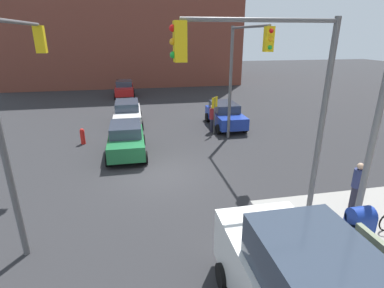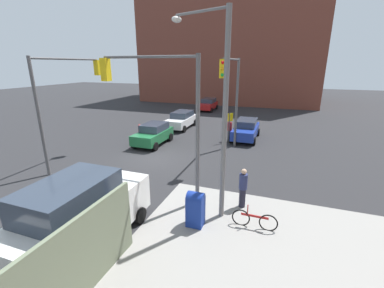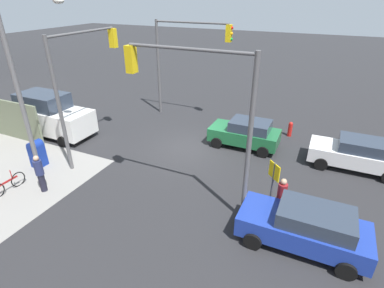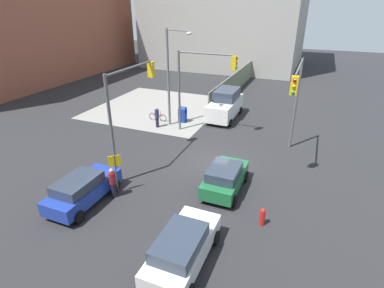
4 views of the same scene
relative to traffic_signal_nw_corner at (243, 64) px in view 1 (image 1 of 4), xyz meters
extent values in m
plane|color=#28282B|center=(2.58, -4.50, -4.61)|extent=(120.00, 120.00, 0.00)
cube|color=brown|center=(-29.42, -6.07, 5.15)|extent=(16.00, 28.00, 19.51)
cylinder|color=#59595B|center=(-1.92, 0.00, -1.36)|extent=(0.18, 0.18, 6.50)
cylinder|color=#59595B|center=(0.44, 0.00, 1.77)|extent=(4.71, 0.12, 0.12)
cube|color=yellow|center=(2.79, 0.00, 1.24)|extent=(0.32, 0.36, 1.00)
sphere|color=red|center=(2.97, 0.00, 1.56)|extent=(0.18, 0.18, 0.18)
sphere|color=orange|center=(2.97, 0.00, 1.24)|extent=(0.18, 0.18, 0.18)
sphere|color=green|center=(2.97, 0.00, 0.92)|extent=(0.18, 0.18, 0.18)
cylinder|color=#59595B|center=(7.08, -9.00, -1.36)|extent=(0.18, 0.18, 6.50)
cylinder|color=#59595B|center=(4.55, -9.00, 1.77)|extent=(5.07, 0.12, 0.12)
cube|color=yellow|center=(2.01, -9.00, 1.24)|extent=(0.32, 0.36, 1.00)
sphere|color=red|center=(1.83, -9.00, 1.56)|extent=(0.18, 0.18, 0.18)
sphere|color=orange|center=(1.83, -9.00, 1.24)|extent=(0.18, 0.18, 0.18)
sphere|color=green|center=(1.83, -9.00, 0.92)|extent=(0.18, 0.18, 0.18)
cylinder|color=#59595B|center=(7.08, 0.00, -1.36)|extent=(0.18, 0.18, 6.50)
cylinder|color=#59595B|center=(7.08, -2.20, 1.77)|extent=(0.12, 4.40, 0.12)
cube|color=yellow|center=(7.08, -4.40, 1.24)|extent=(0.36, 0.32, 1.00)
sphere|color=red|center=(7.08, -4.58, 1.56)|extent=(0.18, 0.18, 0.18)
sphere|color=orange|center=(7.08, -4.58, 1.24)|extent=(0.18, 0.18, 0.18)
sphere|color=green|center=(7.08, -4.58, 0.92)|extent=(0.18, 0.18, 0.18)
cylinder|color=slate|center=(7.78, 1.30, -0.61)|extent=(0.20, 0.20, 8.00)
cylinder|color=#4C4C4C|center=(-2.82, -0.68, -3.41)|extent=(0.08, 0.08, 2.40)
cube|color=yellow|center=(-2.82, -0.68, -2.56)|extent=(0.48, 0.48, 0.64)
cube|color=navy|center=(8.78, 0.50, -4.03)|extent=(0.56, 0.64, 1.15)
cylinder|color=navy|center=(8.78, 0.50, -3.46)|extent=(0.56, 0.64, 0.56)
cylinder|color=red|center=(-2.42, -8.70, -4.21)|extent=(0.26, 0.26, 0.80)
sphere|color=red|center=(-2.42, -8.70, -3.79)|extent=(0.24, 0.24, 0.24)
cube|color=#B21919|center=(-16.53, -6.49, -3.91)|extent=(3.95, 1.80, 0.75)
cube|color=#2D3847|center=(-16.84, -6.49, -3.26)|extent=(2.21, 1.58, 0.55)
cylinder|color=black|center=(-15.18, -5.59, -4.29)|extent=(0.64, 0.22, 0.64)
cylinder|color=black|center=(-15.18, -7.39, -4.29)|extent=(0.64, 0.22, 0.64)
cylinder|color=black|center=(-17.87, -5.59, -4.29)|extent=(0.64, 0.22, 0.64)
cylinder|color=black|center=(-17.87, -7.39, -4.29)|extent=(0.64, 0.22, 0.64)
cube|color=#1E6638|center=(-0.18, -6.16, -3.91)|extent=(3.93, 1.80, 0.75)
cube|color=#2D3847|center=(-0.49, -6.16, -3.26)|extent=(2.20, 1.58, 0.55)
cylinder|color=black|center=(1.16, -5.26, -4.29)|extent=(0.64, 0.22, 0.64)
cylinder|color=black|center=(1.16, -7.06, -4.29)|extent=(0.64, 0.22, 0.64)
cylinder|color=black|center=(-1.52, -5.26, -4.29)|extent=(0.64, 0.22, 0.64)
cylinder|color=black|center=(-1.52, -7.06, -4.29)|extent=(0.64, 0.22, 0.64)
cube|color=white|center=(-5.97, -6.13, -3.91)|extent=(4.41, 1.80, 0.75)
cube|color=#2D3847|center=(-6.32, -6.13, -3.26)|extent=(2.47, 1.58, 0.55)
cylinder|color=black|center=(-4.47, -5.23, -4.29)|extent=(0.64, 0.22, 0.64)
cylinder|color=black|center=(-4.47, -7.03, -4.29)|extent=(0.64, 0.22, 0.64)
cylinder|color=black|center=(-7.47, -5.23, -4.29)|extent=(0.64, 0.22, 0.64)
cylinder|color=black|center=(-7.47, -7.03, -4.29)|extent=(0.64, 0.22, 0.64)
cube|color=#1E389E|center=(-4.17, 0.49, -3.91)|extent=(4.37, 1.80, 0.75)
cube|color=#2D3847|center=(-4.52, 0.49, -3.26)|extent=(2.44, 1.58, 0.55)
cylinder|color=black|center=(-2.68, 1.39, -4.29)|extent=(0.64, 0.22, 0.64)
cylinder|color=black|center=(-2.68, -0.41, -4.29)|extent=(0.64, 0.22, 0.64)
cylinder|color=black|center=(-5.65, 1.39, -4.29)|extent=(0.64, 0.22, 0.64)
cylinder|color=black|center=(-5.65, -0.41, -4.29)|extent=(0.64, 0.22, 0.64)
cube|color=#2D3847|center=(11.62, -2.70, -2.44)|extent=(3.02, 1.85, 0.90)
cylinder|color=black|center=(9.36, -3.75, -4.29)|extent=(0.64, 0.22, 0.64)
cylinder|color=black|center=(9.36, -1.65, -4.29)|extent=(0.64, 0.22, 0.64)
cylinder|color=navy|center=(6.78, 2.00, -3.38)|extent=(0.36, 0.36, 0.70)
sphere|color=tan|center=(6.78, 2.00, -2.91)|extent=(0.24, 0.24, 0.24)
cylinder|color=#1E1E2D|center=(6.78, 2.00, -4.17)|extent=(0.28, 0.28, 0.88)
cylinder|color=maroon|center=(-3.22, -0.70, -3.39)|extent=(0.36, 0.36, 0.69)
sphere|color=tan|center=(-3.22, -0.70, -2.93)|extent=(0.24, 0.24, 0.24)
cylinder|color=#1E1E2D|center=(-3.22, -0.70, -4.17)|extent=(0.28, 0.28, 0.87)
camera|label=1|loc=(15.01, -5.65, 1.40)|focal=28.00mm
camera|label=2|loc=(17.05, 3.34, 1.48)|focal=24.00mm
camera|label=3|loc=(-4.03, 9.33, 3.46)|focal=28.00mm
camera|label=4|loc=(-14.33, -9.95, 5.18)|focal=28.00mm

